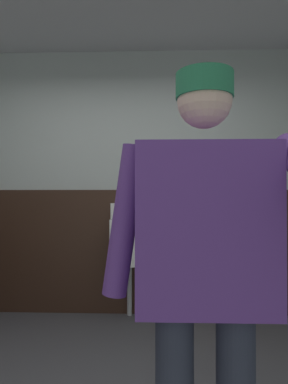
% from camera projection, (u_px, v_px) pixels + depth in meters
% --- Properties ---
extents(wall_back, '(4.41, 0.12, 2.76)m').
position_uv_depth(wall_back, '(127.00, 182.00, 3.49)').
color(wall_back, silver).
rests_on(wall_back, ground_plane).
extents(wainscot_band_back, '(3.81, 0.03, 1.29)m').
position_uv_depth(wainscot_band_back, '(126.00, 251.00, 3.41)').
color(wainscot_band_back, '#382319').
rests_on(wainscot_band_back, ground_plane).
extents(urinal_solo, '(0.40, 0.34, 1.24)m').
position_uv_depth(urinal_solo, '(129.00, 241.00, 3.26)').
color(urinal_solo, white).
rests_on(urinal_solo, ground_plane).
extents(person, '(0.71, 0.60, 1.68)m').
position_uv_depth(person, '(205.00, 264.00, 1.17)').
color(person, '#2D3342').
rests_on(person, ground_plane).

